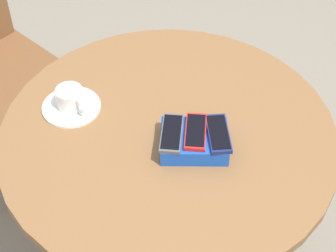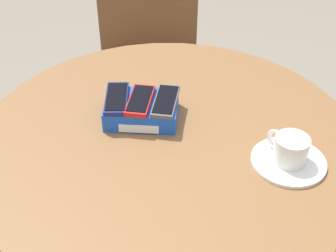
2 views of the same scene
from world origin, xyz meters
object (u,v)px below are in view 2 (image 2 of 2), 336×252
object	(u,v)px
phone_gray	(166,101)
coffee_cup	(290,149)
phone_red	(140,100)
saucer	(288,161)
phone_box	(142,110)
phone_navy	(117,98)
round_table	(168,178)
chair_far_side	(151,68)

from	to	relation	value
phone_gray	coffee_cup	world-z (taller)	coffee_cup
phone_red	saucer	world-z (taller)	phone_red
saucer	phone_box	bearing A→B (deg)	169.93
phone_navy	phone_gray	distance (m)	0.12
phone_gray	phone_box	bearing A→B (deg)	-167.30
phone_gray	coffee_cup	size ratio (longest dim) A/B	1.48
round_table	phone_navy	bearing A→B (deg)	168.86
round_table	saucer	distance (m)	0.32
phone_navy	phone_red	distance (m)	0.06
phone_navy	saucer	distance (m)	0.43
phone_red	phone_gray	bearing A→B (deg)	16.66
saucer	chair_far_side	size ratio (longest dim) A/B	0.19
coffee_cup	saucer	bearing A→B (deg)	-33.50
round_table	saucer	size ratio (longest dim) A/B	5.57
phone_navy	chair_far_side	bearing A→B (deg)	102.83
round_table	phone_box	world-z (taller)	phone_box
round_table	phone_red	size ratio (longest dim) A/B	6.93
coffee_cup	chair_far_side	size ratio (longest dim) A/B	0.11
phone_box	chair_far_side	xyz separation A→B (m)	(-0.22, 0.71, -0.32)
round_table	chair_far_side	world-z (taller)	chair_far_side
saucer	chair_far_side	distance (m)	1.02
phone_box	coffee_cup	size ratio (longest dim) A/B	2.09
saucer	chair_far_side	xyz separation A→B (m)	(-0.59, 0.77, -0.30)
round_table	phone_red	xyz separation A→B (m)	(-0.08, 0.03, 0.20)
phone_gray	phone_red	bearing A→B (deg)	-163.34
round_table	phone_gray	size ratio (longest dim) A/B	6.54
phone_box	phone_navy	size ratio (longest dim) A/B	1.40
phone_red	coffee_cup	bearing A→B (deg)	-9.14
phone_red	chair_far_side	bearing A→B (deg)	107.27
saucer	coffee_cup	bearing A→B (deg)	146.50
phone_navy	round_table	bearing A→B (deg)	-11.14
phone_red	coffee_cup	xyz separation A→B (m)	(0.36, -0.06, -0.01)
phone_navy	coffee_cup	world-z (taller)	coffee_cup
saucer	phone_navy	bearing A→B (deg)	172.99
phone_red	phone_navy	bearing A→B (deg)	-172.37
phone_navy	phone_red	bearing A→B (deg)	7.63
coffee_cup	phone_navy	bearing A→B (deg)	173.13
phone_navy	phone_gray	xyz separation A→B (m)	(0.12, 0.03, -0.00)
phone_red	chair_far_side	xyz separation A→B (m)	(-0.22, 0.71, -0.35)
phone_navy	saucer	bearing A→B (deg)	-7.01
round_table	saucer	xyz separation A→B (m)	(0.28, -0.02, 0.15)
round_table	chair_far_side	xyz separation A→B (m)	(-0.30, 0.75, -0.15)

